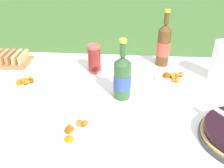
{
  "coord_description": "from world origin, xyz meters",
  "views": [
    {
      "loc": [
        0.17,
        -0.9,
        1.42
      ],
      "look_at": [
        0.09,
        0.14,
        0.79
      ],
      "focal_mm": 40.0,
      "sensor_mm": 36.0,
      "label": 1
    }
  ],
  "objects_px": {
    "snack_plate_right": "(25,83)",
    "cup_stack": "(94,59)",
    "cider_bottle_green": "(122,77)",
    "snack_plate_near": "(71,131)",
    "paper_towel_roll": "(222,62)",
    "cider_bottle_amber": "(164,45)",
    "snack_plate_far": "(175,78)",
    "bread_board": "(8,59)"
  },
  "relations": [
    {
      "from": "snack_plate_near",
      "to": "bread_board",
      "type": "distance_m",
      "value": 0.8
    },
    {
      "from": "snack_plate_far",
      "to": "bread_board",
      "type": "distance_m",
      "value": 1.01
    },
    {
      "from": "snack_plate_right",
      "to": "paper_towel_roll",
      "type": "bearing_deg",
      "value": 7.77
    },
    {
      "from": "cup_stack",
      "to": "paper_towel_roll",
      "type": "distance_m",
      "value": 0.69
    },
    {
      "from": "cider_bottle_amber",
      "to": "snack_plate_right",
      "type": "relative_size",
      "value": 1.75
    },
    {
      "from": "cider_bottle_amber",
      "to": "snack_plate_near",
      "type": "height_order",
      "value": "cider_bottle_amber"
    },
    {
      "from": "cider_bottle_amber",
      "to": "bread_board",
      "type": "relative_size",
      "value": 1.29
    },
    {
      "from": "cup_stack",
      "to": "cider_bottle_green",
      "type": "relative_size",
      "value": 0.54
    },
    {
      "from": "snack_plate_near",
      "to": "snack_plate_far",
      "type": "bearing_deg",
      "value": 44.68
    },
    {
      "from": "paper_towel_roll",
      "to": "bread_board",
      "type": "distance_m",
      "value": 1.24
    },
    {
      "from": "paper_towel_roll",
      "to": "cider_bottle_amber",
      "type": "bearing_deg",
      "value": 150.34
    },
    {
      "from": "cider_bottle_green",
      "to": "snack_plate_near",
      "type": "distance_m",
      "value": 0.36
    },
    {
      "from": "cup_stack",
      "to": "snack_plate_right",
      "type": "height_order",
      "value": "cup_stack"
    },
    {
      "from": "cider_bottle_amber",
      "to": "paper_towel_roll",
      "type": "relative_size",
      "value": 1.54
    },
    {
      "from": "cider_bottle_green",
      "to": "paper_towel_roll",
      "type": "bearing_deg",
      "value": 22.18
    },
    {
      "from": "snack_plate_far",
      "to": "snack_plate_right",
      "type": "bearing_deg",
      "value": -171.44
    },
    {
      "from": "cider_bottle_green",
      "to": "snack_plate_far",
      "type": "relative_size",
      "value": 1.29
    },
    {
      "from": "cup_stack",
      "to": "snack_plate_far",
      "type": "height_order",
      "value": "cup_stack"
    },
    {
      "from": "cup_stack",
      "to": "snack_plate_near",
      "type": "distance_m",
      "value": 0.54
    },
    {
      "from": "cider_bottle_amber",
      "to": "snack_plate_right",
      "type": "height_order",
      "value": "cider_bottle_amber"
    },
    {
      "from": "paper_towel_roll",
      "to": "snack_plate_right",
      "type": "bearing_deg",
      "value": -172.23
    },
    {
      "from": "cup_stack",
      "to": "cider_bottle_amber",
      "type": "height_order",
      "value": "cider_bottle_amber"
    },
    {
      "from": "cider_bottle_amber",
      "to": "snack_plate_near",
      "type": "xyz_separation_m",
      "value": [
        -0.42,
        -0.66,
        -0.12
      ]
    },
    {
      "from": "snack_plate_right",
      "to": "snack_plate_far",
      "type": "xyz_separation_m",
      "value": [
        0.8,
        0.12,
        -0.0
      ]
    },
    {
      "from": "snack_plate_right",
      "to": "cup_stack",
      "type": "bearing_deg",
      "value": 28.02
    },
    {
      "from": "cider_bottle_green",
      "to": "snack_plate_near",
      "type": "height_order",
      "value": "cider_bottle_green"
    },
    {
      "from": "snack_plate_near",
      "to": "paper_towel_roll",
      "type": "bearing_deg",
      "value": 34.75
    },
    {
      "from": "cider_bottle_amber",
      "to": "snack_plate_near",
      "type": "distance_m",
      "value": 0.79
    },
    {
      "from": "cider_bottle_green",
      "to": "snack_plate_near",
      "type": "xyz_separation_m",
      "value": [
        -0.19,
        -0.28,
        -0.1
      ]
    },
    {
      "from": "snack_plate_near",
      "to": "paper_towel_roll",
      "type": "height_order",
      "value": "paper_towel_roll"
    },
    {
      "from": "cup_stack",
      "to": "snack_plate_right",
      "type": "bearing_deg",
      "value": -151.98
    },
    {
      "from": "snack_plate_near",
      "to": "snack_plate_far",
      "type": "relative_size",
      "value": 0.91
    },
    {
      "from": "snack_plate_far",
      "to": "bread_board",
      "type": "xyz_separation_m",
      "value": [
        -1.0,
        0.13,
        0.02
      ]
    },
    {
      "from": "bread_board",
      "to": "cup_stack",
      "type": "bearing_deg",
      "value": -6.81
    },
    {
      "from": "snack_plate_right",
      "to": "paper_towel_roll",
      "type": "height_order",
      "value": "paper_towel_roll"
    },
    {
      "from": "snack_plate_far",
      "to": "paper_towel_roll",
      "type": "height_order",
      "value": "paper_towel_roll"
    },
    {
      "from": "cup_stack",
      "to": "bread_board",
      "type": "relative_size",
      "value": 0.63
    },
    {
      "from": "cider_bottle_green",
      "to": "cider_bottle_amber",
      "type": "xyz_separation_m",
      "value": [
        0.23,
        0.38,
        0.02
      ]
    },
    {
      "from": "cup_stack",
      "to": "paper_towel_roll",
      "type": "relative_size",
      "value": 0.75
    },
    {
      "from": "snack_plate_far",
      "to": "cup_stack",
      "type": "bearing_deg",
      "value": 171.99
    },
    {
      "from": "snack_plate_right",
      "to": "snack_plate_near",
      "type": "bearing_deg",
      "value": -47.46
    },
    {
      "from": "cider_bottle_amber",
      "to": "snack_plate_right",
      "type": "bearing_deg",
      "value": -157.62
    }
  ]
}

